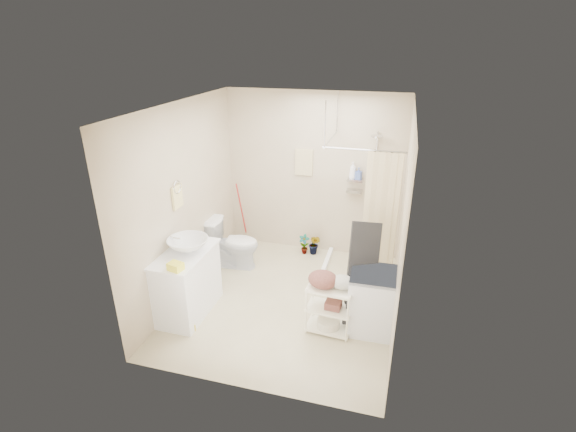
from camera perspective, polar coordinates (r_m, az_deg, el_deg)
name	(u,v)px	position (r m, az deg, el deg)	size (l,w,h in m)	color
floor	(286,300)	(5.81, -0.21, -11.47)	(3.20, 3.20, 0.00)	beige
ceiling	(286,106)	(4.82, -0.25, 14.81)	(2.80, 3.20, 0.04)	silver
wall_back	(313,175)	(6.64, 3.48, 5.63)	(2.80, 0.04, 2.60)	beige
wall_front	(239,279)	(3.83, -6.71, -8.61)	(2.80, 0.04, 2.60)	beige
wall_left	(185,202)	(5.69, -13.96, 1.87)	(0.04, 3.20, 2.60)	beige
wall_right	(402,225)	(5.02, 15.37, -1.23)	(0.04, 3.20, 2.60)	beige
vanity	(187,283)	(5.52, -13.65, -8.85)	(0.55, 0.99, 0.87)	white
sink	(188,245)	(5.29, -13.50, -3.88)	(0.51, 0.51, 0.17)	silver
counter_basket	(175,266)	(4.94, -15.13, -6.68)	(0.16, 0.13, 0.09)	#FAF239
floor_basket	(187,327)	(5.40, -13.64, -14.50)	(0.24, 0.18, 0.13)	gold
toilet	(234,243)	(6.48, -7.44, -3.69)	(0.44, 0.76, 0.78)	silver
mop	(240,213)	(7.14, -6.63, 0.44)	(0.11, 0.11, 1.11)	red
potted_plant_a	(304,244)	(6.88, 2.22, -3.87)	(0.18, 0.12, 0.34)	brown
potted_plant_b	(315,244)	(6.87, 3.65, -3.90)	(0.19, 0.16, 0.35)	brown
hanging_towel	(304,162)	(6.59, 2.20, 7.35)	(0.28, 0.03, 0.42)	beige
towel_ring	(177,195)	(5.46, -14.94, 2.76)	(0.04, 0.22, 0.34)	#F3E28E
tp_holder	(193,240)	(5.94, -12.86, -3.21)	(0.08, 0.12, 0.14)	white
shower	(363,208)	(6.10, 10.17, 1.15)	(1.10, 1.10, 2.10)	white
shampoo_bottle_a	(353,170)	(6.43, 8.85, 6.20)	(0.10, 0.10, 0.26)	white
shampoo_bottle_b	(359,174)	(6.41, 9.64, 5.74)	(0.08, 0.08, 0.18)	#465EAA
washing_machine	(371,301)	(5.22, 11.34, -11.32)	(0.53, 0.55, 0.78)	silver
laundry_rack	(329,305)	(5.11, 5.70, -12.01)	(0.53, 0.31, 0.74)	white
ironing_board	(362,274)	(5.20, 10.11, -7.76)	(0.37, 0.11, 1.32)	black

